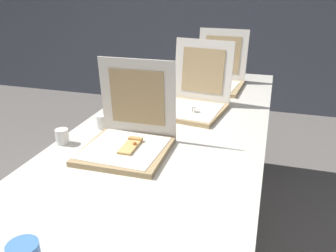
% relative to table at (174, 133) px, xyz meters
% --- Properties ---
extents(table, '(0.88, 2.25, 0.75)m').
position_rel_table_xyz_m(table, '(0.00, 0.00, 0.00)').
color(table, silver).
rests_on(table, ground).
extents(pizza_box_front, '(0.34, 0.34, 0.36)m').
position_rel_table_xyz_m(pizza_box_front, '(-0.10, -0.32, 0.10)').
color(pizza_box_front, tan).
rests_on(pizza_box_front, table).
extents(pizza_box_middle, '(0.39, 0.42, 0.35)m').
position_rel_table_xyz_m(pizza_box_middle, '(0.04, 0.22, 0.10)').
color(pizza_box_middle, tan).
rests_on(pizza_box_middle, table).
extents(pizza_box_back, '(0.36, 0.41, 0.35)m').
position_rel_table_xyz_m(pizza_box_back, '(0.08, 0.71, 0.10)').
color(pizza_box_back, tan).
rests_on(pizza_box_back, table).
extents(cup_white_near_center, '(0.06, 0.06, 0.07)m').
position_rel_table_xyz_m(cup_white_near_center, '(-0.31, -0.15, 0.08)').
color(cup_white_near_center, white).
rests_on(cup_white_near_center, table).
extents(cup_white_far, '(0.06, 0.06, 0.07)m').
position_rel_table_xyz_m(cup_white_far, '(-0.23, 0.31, 0.08)').
color(cup_white_far, white).
rests_on(cup_white_far, table).
extents(cup_white_mid, '(0.06, 0.06, 0.07)m').
position_rel_table_xyz_m(cup_white_mid, '(-0.28, 0.06, 0.08)').
color(cup_white_mid, white).
rests_on(cup_white_mid, table).
extents(cup_white_near_left, '(0.06, 0.06, 0.07)m').
position_rel_table_xyz_m(cup_white_near_left, '(-0.40, -0.35, 0.08)').
color(cup_white_near_left, white).
rests_on(cup_white_near_left, table).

